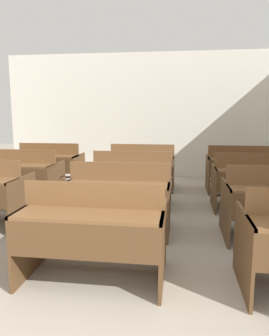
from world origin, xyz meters
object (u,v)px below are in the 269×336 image
object	(u,v)px
bench_front_center	(93,230)
bench_third_left	(20,175)
bench_third_center	(132,178)
bench_second_center	(119,197)
bench_back_right	(241,169)
bench_back_center	(142,166)
bench_back_left	(49,164)
bench_third_right	(255,181)

from	to	relation	value
bench_front_center	bench_third_left	xyz separation A→B (m)	(-2.03, 2.56, 0.00)
bench_front_center	bench_third_center	xyz separation A→B (m)	(-0.02, 2.56, 0.00)
bench_second_center	bench_back_right	world-z (taller)	same
bench_back_center	bench_front_center	bearing A→B (deg)	-90.14
bench_third_center	bench_back_left	bearing A→B (deg)	147.51
bench_back_left	bench_back_right	distance (m)	4.02
bench_second_center	bench_third_center	distance (m)	1.28
bench_front_center	bench_third_right	bearing A→B (deg)	52.00
bench_back_left	bench_back_center	bearing A→B (deg)	1.02
bench_back_center	bench_third_left	bearing A→B (deg)	-147.31
bench_back_center	bench_back_right	size ratio (longest dim) A/B	1.00
bench_front_center	bench_back_left	size ratio (longest dim) A/B	1.00
bench_back_left	bench_second_center	bearing A→B (deg)	-51.63
bench_back_right	bench_front_center	bearing A→B (deg)	-117.70
bench_back_left	bench_back_right	xyz separation A→B (m)	(4.02, 0.00, 0.00)
bench_back_right	bench_third_center	bearing A→B (deg)	-147.90
bench_front_center	bench_third_left	size ratio (longest dim) A/B	1.00
bench_second_center	bench_back_center	world-z (taller)	same
bench_second_center	bench_back_left	world-z (taller)	same
bench_back_right	bench_second_center	bearing A→B (deg)	-128.06
bench_front_center	bench_third_right	distance (m)	3.26
bench_front_center	bench_back_left	bearing A→B (deg)	117.73
bench_front_center	bench_second_center	xyz separation A→B (m)	(0.01, 1.27, 0.00)
bench_front_center	bench_third_right	world-z (taller)	same
bench_front_center	bench_back_right	bearing A→B (deg)	62.30
bench_third_right	bench_back_right	world-z (taller)	same
bench_third_center	bench_back_left	world-z (taller)	same
bench_third_left	bench_back_center	distance (m)	2.42
bench_third_left	bench_front_center	bearing A→B (deg)	-51.61
bench_second_center	bench_third_right	xyz separation A→B (m)	(2.00, 1.30, 0.00)
bench_third_left	bench_third_center	distance (m)	2.01
bench_third_left	bench_back_left	size ratio (longest dim) A/B	1.00
bench_third_left	bench_back_left	bearing A→B (deg)	89.34
bench_back_left	bench_third_right	bearing A→B (deg)	-17.33
bench_second_center	bench_third_left	distance (m)	2.41
bench_back_center	bench_back_right	xyz separation A→B (m)	(2.00, -0.03, 0.00)
bench_second_center	bench_third_right	world-z (taller)	same
bench_third_left	bench_third_right	world-z (taller)	same
bench_third_right	bench_second_center	bearing A→B (deg)	-147.02
bench_third_center	bench_back_right	bearing A→B (deg)	32.10
bench_second_center	bench_third_left	world-z (taller)	same
bench_third_left	bench_second_center	bearing A→B (deg)	-32.22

